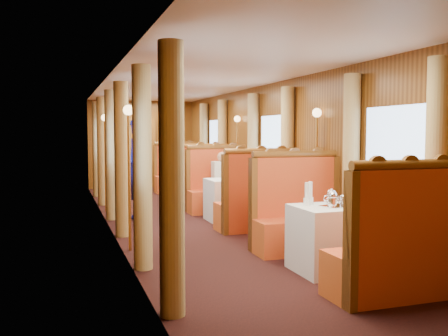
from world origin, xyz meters
name	(u,v)px	position (x,y,z in m)	size (l,w,h in m)	color
floor	(196,222)	(0.00, 0.00, 0.00)	(3.00, 12.00, 0.01)	black
ceiling	(196,80)	(0.00, 0.00, 2.50)	(3.00, 12.00, 0.01)	silver
wall_far	(142,144)	(0.00, 6.00, 1.25)	(3.00, 2.50, 0.01)	brown
wall_left	(109,153)	(-1.50, 0.00, 1.25)	(12.00, 2.50, 0.01)	brown
wall_right	(275,151)	(1.50, 0.00, 1.25)	(12.00, 2.50, 0.01)	brown
doorway_far	(142,153)	(0.00, 5.97, 1.00)	(0.80, 0.04, 2.00)	brown
table_near	(340,238)	(0.75, -3.50, 0.38)	(1.05, 0.72, 0.75)	white
banquette_near_fwd	(397,255)	(0.75, -4.51, 0.42)	(1.30, 0.55, 1.34)	red
banquette_near_aft	(299,219)	(0.75, -2.49, 0.42)	(1.30, 0.55, 1.34)	red
table_mid	(236,200)	(0.75, 0.00, 0.38)	(1.05, 0.72, 0.75)	white
banquette_mid_fwd	(258,204)	(0.75, -1.01, 0.42)	(1.30, 0.55, 1.34)	red
banquette_mid_aft	(219,191)	(0.75, 1.01, 0.42)	(1.30, 0.55, 1.34)	red
table_far	(188,182)	(0.75, 3.50, 0.38)	(1.05, 0.72, 0.75)	white
banquette_far_fwd	(199,184)	(0.75, 2.49, 0.42)	(1.30, 0.55, 1.34)	red
banquette_far_aft	(179,176)	(0.75, 4.51, 0.42)	(1.30, 0.55, 1.34)	red
tea_tray	(337,206)	(0.67, -3.56, 0.76)	(0.34, 0.26, 0.01)	silver
teapot_left	(333,202)	(0.58, -3.60, 0.82)	(0.17, 0.13, 0.14)	silver
teapot_right	(344,202)	(0.73, -3.59, 0.81)	(0.14, 0.10, 0.11)	silver
teapot_back	(331,200)	(0.65, -3.47, 0.82)	(0.18, 0.13, 0.14)	silver
fruit_plate	(365,204)	(1.01, -3.60, 0.77)	(0.21, 0.21, 0.05)	white
cup_inboard	(307,196)	(0.39, -3.36, 0.86)	(0.08, 0.08, 0.26)	white
cup_outboard	(310,195)	(0.47, -3.29, 0.86)	(0.08, 0.08, 0.26)	white
rose_vase_mid	(237,169)	(0.76, -0.01, 0.93)	(0.06, 0.06, 0.36)	silver
rose_vase_far	(189,159)	(0.76, 3.50, 0.93)	(0.06, 0.06, 0.36)	silver
window_left_near	(144,146)	(-1.49, -3.50, 1.45)	(1.20, 0.90, 0.01)	#8DADD7
curtain_left_near_a	(172,181)	(-1.38, -4.28, 1.18)	(0.22, 0.22, 2.35)	tan
curtain_left_near_b	(142,168)	(-1.38, -2.72, 1.18)	(0.22, 0.22, 2.35)	tan
window_right_near	(396,144)	(1.49, -3.50, 1.45)	(1.20, 0.90, 0.01)	#8DADD7
curtain_right_near_a	(436,172)	(1.38, -4.28, 1.18)	(0.22, 0.22, 2.35)	tan
curtain_right_near_b	(351,164)	(1.38, -2.72, 1.18)	(0.22, 0.22, 2.35)	tan
window_left_mid	(109,141)	(-1.49, 0.00, 1.45)	(1.20, 0.90, 0.01)	#8DADD7
curtain_left_mid_a	(122,160)	(-1.38, -0.78, 1.18)	(0.22, 0.22, 2.35)	tan
curtain_left_mid_b	(111,155)	(-1.38, 0.78, 1.18)	(0.22, 0.22, 2.35)	tan
window_right_mid	(274,140)	(1.49, 0.00, 1.45)	(1.20, 0.90, 0.01)	#8DADD7
curtain_right_mid_a	(287,157)	(1.38, -0.78, 1.18)	(0.22, 0.22, 2.35)	tan
curtain_right_mid_b	(253,153)	(1.38, 0.78, 1.18)	(0.22, 0.22, 2.35)	tan
window_left_far	(95,138)	(-1.49, 3.50, 1.45)	(1.20, 0.90, 0.01)	#8DADD7
curtain_left_far_a	(102,151)	(-1.38, 2.72, 1.18)	(0.22, 0.22, 2.35)	tan
curtain_left_far_b	(97,149)	(-1.38, 4.28, 1.18)	(0.22, 0.22, 2.35)	tan
window_right_far	(217,138)	(1.49, 3.50, 1.45)	(1.20, 0.90, 0.01)	#8DADD7
curtain_right_far_a	(222,150)	(1.38, 2.72, 1.18)	(0.22, 0.22, 2.35)	tan
curtain_right_far_b	(204,148)	(1.38, 4.28, 1.18)	(0.22, 0.22, 2.35)	tan
sconce_left_fore	(129,148)	(-1.40, -1.75, 1.38)	(0.14, 0.14, 1.95)	#BF8C3F
sconce_right_fore	(317,146)	(1.40, -1.75, 1.38)	(0.14, 0.14, 1.95)	#BF8C3F
sconce_left_aft	(105,143)	(-1.40, 1.75, 1.38)	(0.14, 0.14, 1.95)	#BF8C3F
sconce_right_aft	(237,142)	(1.40, 1.75, 1.38)	(0.14, 0.14, 1.95)	#BF8C3F
steward	(138,169)	(-0.93, 0.55, 0.93)	(0.68, 0.45, 1.87)	navy
passenger	(223,176)	(0.75, 0.77, 0.74)	(0.40, 0.44, 0.76)	beige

